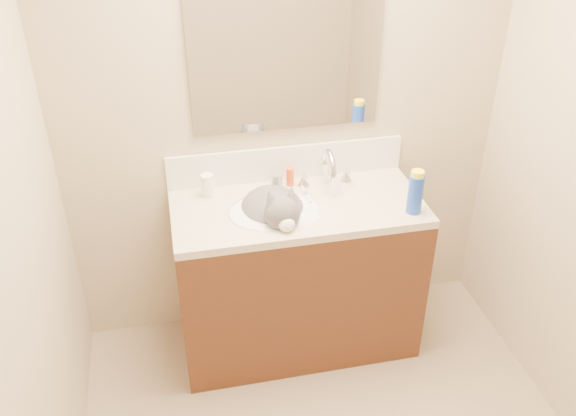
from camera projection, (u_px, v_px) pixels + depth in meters
name	position (u px, v px, depth m)	size (l,w,h in m)	color
room_shell	(376.00, 194.00, 1.75)	(2.24, 2.54, 2.52)	#BAA98B
vanity_cabinet	(297.00, 279.00, 3.13)	(1.20, 0.55, 0.82)	#4A2613
counter_slab	(298.00, 208.00, 2.90)	(1.20, 0.55, 0.04)	beige
basin	(275.00, 223.00, 2.88)	(0.45, 0.36, 0.14)	white
faucet	(328.00, 171.00, 2.99)	(0.28, 0.20, 0.21)	silver
cat	(275.00, 213.00, 2.87)	(0.38, 0.45, 0.34)	#524F52
backsplash	(287.00, 163.00, 3.06)	(1.20, 0.02, 0.18)	white
mirror	(286.00, 47.00, 2.75)	(0.90, 0.02, 0.80)	white
pill_bottle	(208.00, 185.00, 2.93)	(0.06, 0.06, 0.11)	white
pill_label	(208.00, 188.00, 2.94)	(0.06, 0.06, 0.04)	#EE5927
silver_jar	(276.00, 180.00, 3.03)	(0.06, 0.06, 0.06)	#B7B7BC
amber_bottle	(290.00, 177.00, 3.03)	(0.04, 0.04, 0.10)	#E2481A
toothbrush	(306.00, 194.00, 2.97)	(0.02, 0.15, 0.01)	white
toothbrush_head	(306.00, 194.00, 2.97)	(0.02, 0.03, 0.02)	#637CD3
spray_can	(415.00, 194.00, 2.79)	(0.07, 0.07, 0.19)	blue
spray_cap	(418.00, 175.00, 2.74)	(0.06, 0.06, 0.04)	#FEFF1A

